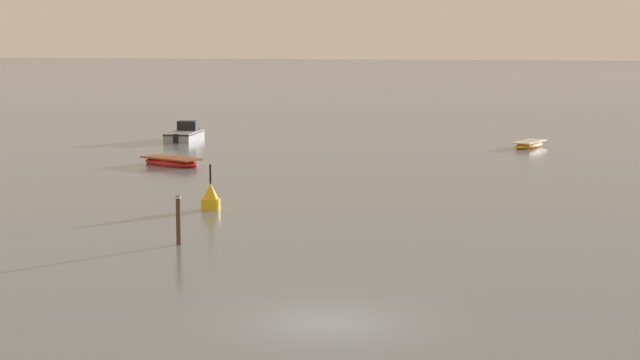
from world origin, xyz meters
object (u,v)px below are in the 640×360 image
Objects in this scene: motorboat_moored_1 at (187,135)px; channel_buoy at (211,200)px; rowboat_moored_2 at (529,145)px; mooring_post_left at (178,222)px; rowboat_moored_3 at (171,162)px.

channel_buoy is at bearing -163.03° from motorboat_moored_1.
rowboat_moored_2 is 35.43m from channel_buoy.
channel_buoy is 8.47m from mooring_post_left.
channel_buoy is at bearing 101.79° from mooring_post_left.
channel_buoy is 1.09× the size of mooring_post_left.
motorboat_moored_1 is (-5.48, 16.74, 0.14)m from rowboat_moored_3.
motorboat_moored_1 reaches higher than rowboat_moored_2.
rowboat_moored_3 is 17.98m from channel_buoy.
channel_buoy is at bearing -37.18° from rowboat_moored_3.
mooring_post_left is at bearing -165.22° from motorboat_moored_1.
rowboat_moored_2 is 2.06× the size of mooring_post_left.
rowboat_moored_3 is 2.06× the size of channel_buoy.
mooring_post_left is at bearing -78.21° from channel_buoy.
rowboat_moored_3 reaches higher than rowboat_moored_2.
rowboat_moored_2 is 0.92× the size of rowboat_moored_3.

